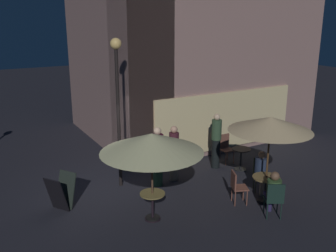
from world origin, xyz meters
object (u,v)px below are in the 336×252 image
object	(u,v)px
cafe_table_2	(241,156)
patio_umbrella_1	(270,124)
cafe_table_0	(152,202)
cafe_table_1	(266,184)
patron_seated_0	(273,190)
patio_umbrella_0	(152,143)
patron_seated_1	(261,169)
patron_standing_3	(174,153)
patron_standing_2	(158,156)
cafe_chair_1	(274,197)
street_lamp_near_corner	(117,87)
cafe_chair_2	(260,171)
patron_standing_4	(216,141)
menu_sandwich_board	(61,192)
cafe_chair_3	(225,146)
cafe_chair_0	(237,185)

from	to	relation	value
cafe_table_2	patio_umbrella_1	xyz separation A→B (m)	(-0.90, -2.12, 1.72)
cafe_table_0	cafe_table_1	distance (m)	3.19
patio_umbrella_1	patron_seated_0	size ratio (longest dim) A/B	1.98
patio_umbrella_0	patron_seated_0	size ratio (longest dim) A/B	2.05
patron_seated_1	patron_standing_3	xyz separation A→B (m)	(-1.78, 1.95, 0.20)
cafe_table_1	patron_standing_2	world-z (taller)	patron_standing_2
cafe_table_1	cafe_chair_1	bearing A→B (deg)	-119.80
patron_seated_1	cafe_table_0	bearing A→B (deg)	-60.83
street_lamp_near_corner	cafe_table_0	size ratio (longest dim) A/B	6.10
patron_seated_1	cafe_chair_2	bearing A→B (deg)	180.00
patron_standing_3	cafe_chair_2	bearing A→B (deg)	21.93
patio_umbrella_0	patron_standing_4	xyz separation A→B (m)	(3.42, 2.02, -1.07)
street_lamp_near_corner	cafe_table_0	distance (m)	3.38
patron_standing_4	cafe_chair_2	bearing A→B (deg)	-170.24
street_lamp_near_corner	patio_umbrella_1	bearing A→B (deg)	-44.08
cafe_table_0	patron_standing_2	world-z (taller)	patron_standing_2
menu_sandwich_board	cafe_chair_3	world-z (taller)	cafe_chair_3
cafe_chair_1	patron_standing_4	world-z (taller)	patron_standing_4
cafe_table_2	patron_seated_1	distance (m)	1.68
patron_standing_2	patron_standing_3	size ratio (longest dim) A/B	1.04
cafe_chair_0	patron_standing_4	size ratio (longest dim) A/B	0.49
menu_sandwich_board	patron_standing_3	xyz separation A→B (m)	(3.52, 0.18, 0.41)
street_lamp_near_corner	cafe_chair_0	size ratio (longest dim) A/B	4.76
patio_umbrella_0	cafe_chair_1	xyz separation A→B (m)	(2.67, -1.45, -1.44)
menu_sandwich_board	patron_standing_4	distance (m)	5.30
cafe_chair_2	patron_seated_1	bearing A→B (deg)	-0.00
patron_seated_1	cafe_chair_3	bearing A→B (deg)	-161.82
cafe_table_2	cafe_chair_2	size ratio (longest dim) A/B	0.77
cafe_chair_2	cafe_chair_3	xyz separation A→B (m)	(0.49, 2.28, 0.02)
cafe_table_1	menu_sandwich_board	bearing A→B (deg)	154.95
cafe_chair_0	patron_seated_1	world-z (taller)	patron_seated_1
street_lamp_near_corner	patron_seated_0	distance (m)	5.03
patron_seated_0	patron_seated_1	world-z (taller)	same
menu_sandwich_board	cafe_table_2	world-z (taller)	menu_sandwich_board
patio_umbrella_0	cafe_chair_2	distance (m)	3.81
cafe_chair_1	patron_standing_2	distance (m)	3.58
cafe_chair_0	street_lamp_near_corner	bearing A→B (deg)	154.08
cafe_chair_3	patron_standing_2	distance (m)	3.02
cafe_chair_3	patron_seated_0	xyz separation A→B (m)	(-1.27, -3.60, 0.11)
cafe_chair_0	cafe_chair_2	xyz separation A→B (m)	(1.16, 0.35, 0.02)
cafe_table_1	cafe_table_2	bearing A→B (deg)	66.97
patron_seated_1	patron_standing_2	distance (m)	3.03
cafe_chair_2	patron_seated_0	distance (m)	1.53
cafe_chair_2	cafe_chair_1	bearing A→B (deg)	0.80
patron_standing_2	patron_standing_4	distance (m)	2.38
cafe_chair_0	cafe_table_2	bearing A→B (deg)	70.50
cafe_table_1	cafe_chair_0	world-z (taller)	cafe_chair_0
patio_umbrella_1	cafe_chair_1	distance (m)	1.87
cafe_table_0	street_lamp_near_corner	bearing A→B (deg)	87.97
street_lamp_near_corner	patron_standing_3	size ratio (longest dim) A/B	2.49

